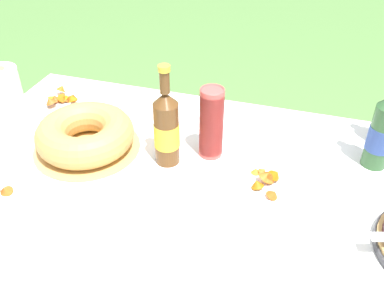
% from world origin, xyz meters
% --- Properties ---
extents(garden_table, '(1.70, 0.98, 0.75)m').
position_xyz_m(garden_table, '(0.00, 0.00, 0.68)').
color(garden_table, brown).
rests_on(garden_table, ground_plane).
extents(tablecloth, '(1.71, 0.99, 0.10)m').
position_xyz_m(tablecloth, '(0.00, 0.00, 0.74)').
color(tablecloth, white).
rests_on(tablecloth, garden_table).
extents(bundt_cake, '(0.33, 0.33, 0.10)m').
position_xyz_m(bundt_cake, '(-0.45, 0.07, 0.81)').
color(bundt_cake, tan).
rests_on(bundt_cake, tablecloth).
extents(cup_stack, '(0.07, 0.07, 0.23)m').
position_xyz_m(cup_stack, '(-0.07, 0.15, 0.87)').
color(cup_stack, '#E04C47').
rests_on(cup_stack, tablecloth).
extents(cider_bottle_green, '(0.08, 0.08, 0.32)m').
position_xyz_m(cider_bottle_green, '(0.41, 0.25, 0.87)').
color(cider_bottle_green, '#2D562D').
rests_on(cider_bottle_green, tablecloth).
extents(cider_bottle_amber, '(0.08, 0.08, 0.32)m').
position_xyz_m(cider_bottle_amber, '(-0.18, 0.08, 0.87)').
color(cider_bottle_amber, brown).
rests_on(cider_bottle_amber, tablecloth).
extents(snack_plate_near, '(0.21, 0.21, 0.06)m').
position_xyz_m(snack_plate_near, '(0.13, 0.05, 0.77)').
color(snack_plate_near, white).
rests_on(snack_plate_near, tablecloth).
extents(snack_plate_right, '(0.23, 0.23, 0.06)m').
position_xyz_m(snack_plate_right, '(-0.67, 0.29, 0.77)').
color(snack_plate_right, white).
rests_on(snack_plate_right, tablecloth).
extents(paper_towel_roll, '(0.11, 0.11, 0.22)m').
position_xyz_m(paper_towel_roll, '(-0.74, 0.09, 0.87)').
color(paper_towel_roll, white).
rests_on(paper_towel_roll, tablecloth).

